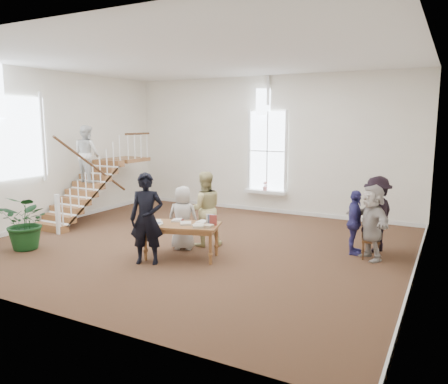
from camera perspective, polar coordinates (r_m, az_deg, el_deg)
The scene contains 12 objects.
ground at distance 11.03m, azimuth -3.36°, elevation -6.81°, with size 10.00×10.00×0.00m, color #43291A.
room_shell at distance 14.76m, azimuth 5.51°, elevation -1.08°, with size 10.49×10.00×10.00m.
staircase at distance 13.97m, azimuth -17.21°, elevation 3.00°, with size 1.10×4.10×2.92m.
library_table at distance 9.82m, azimuth -5.59°, elevation -4.66°, with size 1.84×1.29×0.85m.
police_officer at distance 9.50m, azimuth -10.06°, elevation -3.44°, with size 0.72×0.47×1.98m, color black.
elderly_woman at distance 10.48m, azimuth -5.39°, elevation -3.37°, with size 0.75×0.49×1.53m, color #BDB7AF.
person_yellow at distance 10.70m, azimuth -2.59°, elevation -2.22°, with size 0.90×0.70×1.84m, color #CABE7E.
woman_cluster_a at distance 10.48m, azimuth 16.67°, elevation -3.83°, with size 0.88×0.37×1.50m, color navy.
woman_cluster_b at distance 10.82m, azimuth 19.30°, elevation -2.76°, with size 1.16×0.67×1.79m, color black.
woman_cluster_c at distance 10.20m, azimuth 18.72°, elevation -3.75°, with size 1.56×0.50×1.68m, color #B5ABA3.
floor_plant at distance 11.45m, azimuth -24.35°, elevation -3.61°, with size 1.20×1.04×1.33m, color #123A16.
side_chair at distance 10.39m, azimuth 18.63°, elevation -5.52°, with size 0.46×0.46×0.89m.
Camera 1 is at (5.52, -9.03, 3.08)m, focal length 35.00 mm.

